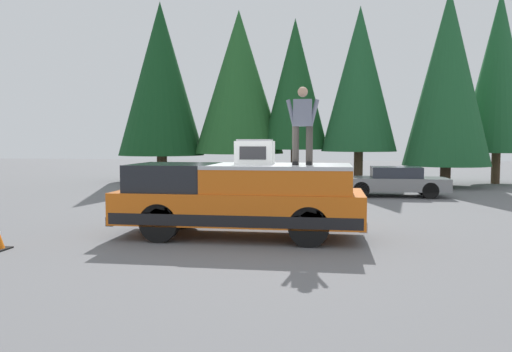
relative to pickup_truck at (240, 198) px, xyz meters
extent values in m
plane|color=slate|center=(0.06, -0.19, -0.87)|extent=(90.00, 90.00, 0.00)
cube|color=orange|center=(0.00, 0.01, -0.17)|extent=(2.00, 5.50, 0.70)
cube|color=black|center=(0.00, 0.01, -0.37)|extent=(2.01, 5.39, 0.24)
cube|color=black|center=(0.00, 1.52, 0.48)|extent=(1.84, 1.87, 0.60)
cube|color=orange|center=(0.00, -0.87, 0.44)|extent=(1.92, 3.19, 0.52)
cube|color=#B7BABF|center=(0.00, -0.87, 0.74)|extent=(1.94, 3.19, 0.08)
cube|color=#232326|center=(0.00, 2.70, -0.44)|extent=(1.96, 0.16, 0.20)
cube|color=#B2B5BA|center=(0.00, -2.68, -0.44)|extent=(1.96, 0.16, 0.20)
cylinder|color=black|center=(-0.85, 1.60, -0.45)|extent=(0.30, 0.84, 0.84)
cylinder|color=black|center=(0.85, 1.60, -0.45)|extent=(0.30, 0.84, 0.84)
cylinder|color=black|center=(-0.85, -1.59, -0.45)|extent=(0.30, 0.84, 0.84)
cylinder|color=black|center=(0.85, -1.59, -0.45)|extent=(0.30, 0.84, 0.84)
cube|color=white|center=(0.05, -0.34, 1.04)|extent=(0.64, 0.84, 0.52)
cube|color=#2D2D30|center=(-0.28, -0.34, 1.04)|extent=(0.01, 0.59, 0.29)
cube|color=#99999E|center=(0.05, -0.34, 1.32)|extent=(0.58, 0.76, 0.04)
cylinder|color=#423D38|center=(-0.15, -1.56, 1.20)|extent=(0.15, 0.15, 0.84)
cube|color=black|center=(-0.19, -1.56, 0.82)|extent=(0.26, 0.11, 0.08)
cylinder|color=#423D38|center=(-0.15, -1.26, 1.20)|extent=(0.15, 0.15, 0.84)
cube|color=black|center=(-0.19, -1.26, 0.82)|extent=(0.26, 0.11, 0.08)
cube|color=gray|center=(-0.15, -1.41, 1.91)|extent=(0.24, 0.40, 0.58)
sphere|color=tan|center=(-0.15, -1.41, 2.36)|extent=(0.22, 0.22, 0.22)
cylinder|color=gray|center=(-0.18, -1.66, 1.91)|extent=(0.09, 0.23, 0.58)
cylinder|color=gray|center=(-0.18, -1.17, 1.91)|extent=(0.09, 0.23, 0.58)
cube|color=gray|center=(8.96, -4.50, -0.38)|extent=(1.64, 4.10, 0.50)
cube|color=#282D38|center=(8.96, -4.60, 0.08)|extent=(1.31, 1.89, 0.42)
cylinder|color=black|center=(8.24, -3.23, -0.56)|extent=(0.20, 0.62, 0.62)
cylinder|color=black|center=(9.68, -3.23, -0.56)|extent=(0.20, 0.62, 0.62)
cylinder|color=black|center=(8.24, -5.78, -0.56)|extent=(0.20, 0.62, 0.62)
cylinder|color=black|center=(9.68, -5.78, -0.56)|extent=(0.20, 0.62, 0.62)
cube|color=white|center=(8.87, 1.15, -0.38)|extent=(1.64, 4.10, 0.50)
cube|color=#282D38|center=(8.87, 1.05, 0.08)|extent=(1.31, 1.89, 0.42)
cylinder|color=black|center=(8.15, 2.43, -0.56)|extent=(0.20, 0.62, 0.62)
cylinder|color=black|center=(9.59, 2.43, -0.56)|extent=(0.20, 0.62, 0.62)
cylinder|color=black|center=(8.15, -0.12, -0.56)|extent=(0.20, 0.62, 0.62)
cylinder|color=black|center=(9.59, -0.12, -0.56)|extent=(0.20, 0.62, 0.62)
cylinder|color=#4C3826|center=(15.65, -10.42, -0.08)|extent=(0.42, 0.42, 1.59)
cone|color=#1E562D|center=(15.65, -10.42, 4.78)|extent=(3.51, 3.51, 8.12)
cylinder|color=#4C3826|center=(13.48, -7.48, -0.37)|extent=(0.48, 0.48, 1.01)
cone|color=#1E562D|center=(13.48, -7.48, 4.28)|extent=(4.02, 4.02, 8.28)
cylinder|color=#4C3826|center=(14.17, -3.46, -0.04)|extent=(0.44, 0.44, 1.66)
cone|color=#1E562D|center=(14.17, -3.46, 4.36)|extent=(3.71, 3.71, 7.14)
cylinder|color=#4C3826|center=(14.72, -0.23, 0.00)|extent=(0.41, 0.41, 1.75)
cone|color=#194C23|center=(14.72, -0.23, 4.22)|extent=(3.43, 3.43, 6.69)
cylinder|color=#4C3826|center=(15.08, 2.77, -0.12)|extent=(0.57, 0.57, 1.52)
cone|color=#235B28|center=(15.08, 2.77, 4.42)|extent=(4.74, 4.74, 7.55)
cylinder|color=#4C3826|center=(14.84, 7.01, -0.17)|extent=(0.55, 0.55, 1.40)
cone|color=#14421E|center=(14.84, 7.01, 4.63)|extent=(4.59, 4.59, 8.21)
camera|label=1|loc=(-10.91, -1.98, 1.30)|focal=34.56mm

